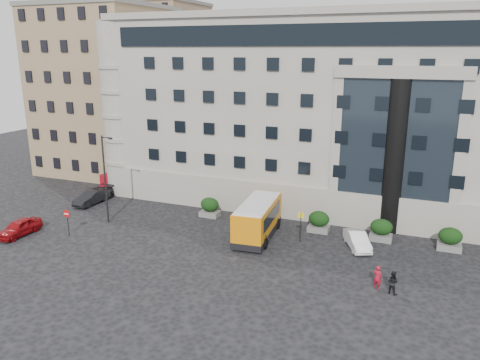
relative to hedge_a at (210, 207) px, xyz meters
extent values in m
plane|color=black|center=(4.00, -7.80, -0.93)|extent=(120.00, 120.00, 0.00)
cube|color=gray|center=(10.00, 14.20, 8.07)|extent=(44.00, 24.00, 18.00)
cylinder|color=black|center=(16.00, 2.50, 5.57)|extent=(1.80, 1.80, 13.00)
cube|color=#8A7250|center=(-20.00, 12.20, 9.07)|extent=(14.00, 14.00, 20.00)
cube|color=#81624B|center=(-23.00, 30.20, 10.07)|extent=(13.00, 13.00, 22.00)
cube|color=#5A5A58|center=(0.00, 0.00, -0.68)|extent=(1.80, 1.20, 0.50)
ellipsoid|color=black|center=(0.00, 0.00, 0.24)|extent=(1.80, 1.26, 1.34)
cube|color=#5A5A58|center=(5.20, 0.00, -0.68)|extent=(1.80, 1.20, 0.50)
ellipsoid|color=black|center=(5.20, 0.00, 0.24)|extent=(1.80, 1.26, 1.34)
cube|color=#5A5A58|center=(10.40, 0.00, -0.68)|extent=(1.80, 1.20, 0.50)
ellipsoid|color=black|center=(10.40, 0.00, 0.24)|extent=(1.80, 1.26, 1.34)
cube|color=#5A5A58|center=(15.60, 0.00, -0.68)|extent=(1.80, 1.20, 0.50)
ellipsoid|color=black|center=(15.60, 0.00, 0.24)|extent=(1.80, 1.26, 1.34)
cube|color=#5A5A58|center=(20.80, 0.00, -0.68)|extent=(1.80, 1.20, 0.50)
ellipsoid|color=black|center=(20.80, 0.00, 0.24)|extent=(1.80, 1.26, 1.34)
cylinder|color=#262628|center=(-8.00, -4.80, 3.07)|extent=(0.16, 0.16, 8.00)
cylinder|color=#262628|center=(-7.55, -4.80, 6.92)|extent=(0.90, 0.12, 0.12)
cube|color=black|center=(-7.10, -4.80, 6.87)|extent=(0.35, 0.18, 0.14)
cylinder|color=#262628|center=(9.50, -2.80, 0.32)|extent=(0.08, 0.08, 2.50)
cube|color=yellow|center=(9.50, -2.80, 1.37)|extent=(0.50, 0.06, 0.45)
cylinder|color=#262628|center=(-9.00, -8.80, 0.17)|extent=(0.08, 0.08, 2.20)
cylinder|color=red|center=(-9.00, -8.86, 1.07)|extent=(0.64, 0.05, 0.64)
cube|color=white|center=(-9.00, -8.90, 1.07)|extent=(0.45, 0.04, 0.10)
cube|color=orange|center=(5.87, -3.04, 0.83)|extent=(3.02, 7.33, 2.41)
cube|color=black|center=(5.87, -3.04, -0.48)|extent=(3.06, 7.37, 0.55)
cube|color=black|center=(5.87, -3.04, 1.06)|extent=(2.95, 5.76, 1.07)
cube|color=silver|center=(5.87, -3.04, 1.98)|extent=(2.87, 6.96, 0.18)
cylinder|color=black|center=(4.83, -5.42, -0.48)|extent=(0.35, 0.92, 0.90)
cylinder|color=black|center=(7.28, -5.23, -0.48)|extent=(0.35, 0.92, 0.90)
cylinder|color=black|center=(4.47, -0.86, -0.48)|extent=(0.35, 0.92, 0.90)
cylinder|color=black|center=(6.91, -0.66, -0.48)|extent=(0.35, 0.92, 0.90)
cube|color=maroon|center=(-13.40, 5.90, 0.54)|extent=(2.52, 3.63, 2.38)
cube|color=maroon|center=(-13.66, 3.44, 0.16)|extent=(2.23, 1.73, 1.62)
cube|color=black|center=(-13.72, 2.78, 0.50)|extent=(1.81, 0.30, 0.76)
cylinder|color=black|center=(-14.69, 3.64, -0.53)|extent=(0.33, 0.82, 0.80)
cylinder|color=black|center=(-12.61, 3.43, -0.53)|extent=(0.33, 0.82, 0.80)
cylinder|color=black|center=(-14.37, 6.76, -0.53)|extent=(0.33, 0.82, 0.80)
cylinder|color=black|center=(-12.29, 6.55, -0.53)|extent=(0.33, 0.82, 0.80)
imported|color=maroon|center=(-13.00, -10.22, -0.24)|extent=(1.70, 4.06, 1.37)
imported|color=black|center=(-12.78, -1.14, -0.24)|extent=(1.68, 4.26, 1.38)
imported|color=black|center=(-13.00, -0.15, -0.29)|extent=(1.86, 4.43, 1.28)
imported|color=black|center=(-13.00, 5.25, -0.31)|extent=(2.55, 4.68, 1.24)
imported|color=white|center=(14.00, -2.26, -0.29)|extent=(2.84, 4.11, 1.28)
imported|color=#A81025|center=(16.19, -8.51, -0.12)|extent=(0.69, 0.57, 1.63)
imported|color=black|center=(17.16, -8.82, -0.15)|extent=(0.92, 0.82, 1.57)
imported|color=black|center=(7.00, -5.01, 0.01)|extent=(1.22, 0.71, 1.88)
camera|label=1|loc=(18.10, -37.68, 14.26)|focal=35.00mm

